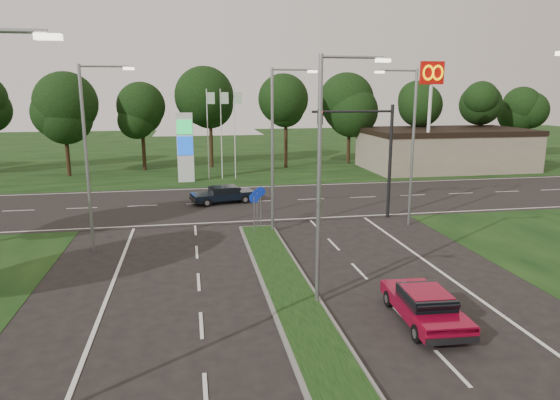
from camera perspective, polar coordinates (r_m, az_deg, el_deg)
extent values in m
cube|color=black|center=(66.38, -7.15, 5.48)|extent=(160.00, 50.00, 0.02)
cube|color=black|center=(35.87, -4.23, -0.24)|extent=(160.00, 12.00, 0.02)
cube|color=slate|center=(17.10, 3.30, -14.48)|extent=(2.00, 26.00, 0.12)
cube|color=gray|center=(53.71, 18.36, 5.51)|extent=(16.00, 9.00, 4.00)
cylinder|color=gray|center=(17.71, 4.47, 1.65)|extent=(0.16, 0.16, 9.00)
cylinder|color=gray|center=(17.76, 8.28, 15.86)|extent=(2.20, 0.10, 0.10)
cube|color=#FFF2CC|center=(18.13, 11.69, 15.34)|extent=(0.50, 0.22, 0.12)
cylinder|color=gray|center=(27.39, -0.88, 5.46)|extent=(0.16, 0.16, 9.00)
cylinder|color=gray|center=(27.42, 1.43, 14.67)|extent=(2.20, 0.10, 0.10)
cube|color=#FFF2CC|center=(27.66, 3.73, 14.42)|extent=(0.50, 0.22, 0.12)
cube|color=#FFF2CC|center=(11.19, -24.97, 16.54)|extent=(0.50, 0.22, 0.12)
cylinder|color=gray|center=(25.50, -21.23, 4.11)|extent=(0.16, 0.16, 9.00)
cylinder|color=gray|center=(25.13, -19.49, 14.22)|extent=(2.20, 0.10, 0.10)
cube|color=#FFF2CC|center=(24.98, -16.90, 14.17)|extent=(0.50, 0.22, 0.12)
cylinder|color=gray|center=(29.85, 14.92, 5.61)|extent=(0.16, 0.16, 9.00)
cylinder|color=gray|center=(29.24, 13.39, 14.21)|extent=(2.20, 0.10, 0.10)
cube|color=#FFF2CC|center=(28.82, 11.32, 14.13)|extent=(0.50, 0.22, 0.12)
cylinder|color=black|center=(31.58, 12.46, 4.25)|extent=(0.20, 0.20, 7.00)
cylinder|color=black|center=(30.43, 8.32, 9.98)|extent=(5.00, 0.14, 0.14)
cube|color=black|center=(29.86, 4.61, 9.45)|extent=(0.28, 0.28, 0.90)
sphere|color=#FF190C|center=(29.68, 4.71, 10.01)|extent=(0.20, 0.20, 0.20)
cylinder|color=gray|center=(27.36, -2.96, -1.81)|extent=(0.06, 0.06, 2.20)
cylinder|color=#0C26A5|center=(27.14, -2.98, 0.24)|extent=(0.56, 0.04, 0.56)
cylinder|color=gray|center=(28.36, -2.62, -1.30)|extent=(0.06, 0.06, 2.20)
cylinder|color=#0C26A5|center=(28.14, -2.64, 0.68)|extent=(0.56, 0.04, 0.56)
cylinder|color=gray|center=(29.08, -2.22, -0.96)|extent=(0.06, 0.06, 2.20)
cylinder|color=#0C26A5|center=(28.86, -2.24, 0.97)|extent=(0.56, 0.04, 0.56)
cube|color=silver|center=(44.08, -10.78, 5.88)|extent=(1.40, 0.30, 6.00)
cube|color=#0CA53F|center=(43.74, -10.87, 8.19)|extent=(1.30, 0.08, 1.20)
cube|color=#0C3FBF|center=(43.88, -10.79, 6.11)|extent=(1.30, 0.08, 1.60)
cylinder|color=silver|center=(45.01, -8.26, 7.37)|extent=(0.08, 0.08, 8.00)
cube|color=#B2D8B2|center=(44.87, -7.93, 11.46)|extent=(0.70, 0.02, 1.00)
cylinder|color=silver|center=(45.07, -6.72, 7.42)|extent=(0.08, 0.08, 8.00)
cube|color=#B2D8B2|center=(44.94, -6.37, 11.50)|extent=(0.70, 0.02, 1.00)
cylinder|color=silver|center=(45.16, -5.19, 7.46)|extent=(0.08, 0.08, 8.00)
cube|color=#B2D8B2|center=(45.05, -4.82, 11.53)|extent=(0.70, 0.02, 1.00)
cylinder|color=silver|center=(48.08, 16.65, 8.49)|extent=(0.30, 0.30, 10.00)
cube|color=#BF0C07|center=(48.03, 16.98, 13.73)|extent=(2.20, 0.35, 2.00)
torus|color=#FFC600|center=(47.63, 16.61, 13.77)|extent=(1.06, 0.16, 1.06)
torus|color=#FFC600|center=(48.04, 17.59, 13.69)|extent=(1.06, 0.16, 1.06)
cylinder|color=black|center=(51.26, -6.22, 5.99)|extent=(0.36, 0.36, 4.40)
sphere|color=black|center=(50.97, -6.33, 10.80)|extent=(6.00, 6.00, 6.00)
sphere|color=black|center=(50.78, -6.00, 11.93)|extent=(4.80, 4.80, 4.80)
cube|color=maroon|center=(18.14, 16.17, -11.70)|extent=(1.99, 4.34, 0.43)
cube|color=black|center=(17.91, 16.36, -10.59)|extent=(1.58, 1.95, 0.40)
cube|color=maroon|center=(17.84, 16.40, -9.99)|extent=(1.48, 1.61, 0.04)
cylinder|color=black|center=(19.12, 12.32, -10.97)|extent=(0.23, 0.61, 0.60)
cylinder|color=black|center=(19.67, 16.73, -10.54)|extent=(0.23, 0.61, 0.60)
cylinder|color=black|center=(16.83, 15.41, -14.50)|extent=(0.23, 0.61, 0.60)
cylinder|color=black|center=(17.45, 20.35, -13.83)|extent=(0.23, 0.61, 0.60)
cube|color=black|center=(35.59, -6.55, 0.51)|extent=(4.61, 2.66, 0.44)
cube|color=black|center=(35.53, -6.43, 1.19)|extent=(2.18, 1.88, 0.41)
cube|color=black|center=(35.49, -6.44, 1.51)|extent=(1.83, 1.72, 0.04)
cylinder|color=black|center=(34.52, -8.37, -0.31)|extent=(0.64, 0.32, 0.61)
cylinder|color=black|center=(36.05, -9.02, 0.20)|extent=(0.64, 0.32, 0.61)
cylinder|color=black|center=(35.29, -4.02, 0.06)|extent=(0.64, 0.32, 0.61)
cylinder|color=black|center=(36.79, -4.82, 0.55)|extent=(0.64, 0.32, 0.61)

